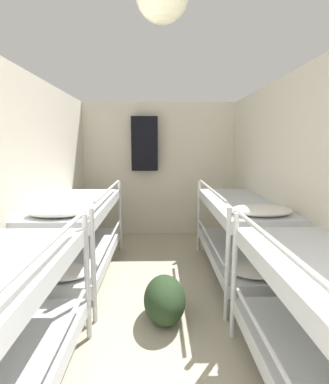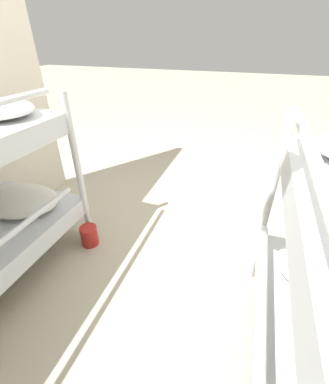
{
  "view_description": "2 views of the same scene",
  "coord_description": "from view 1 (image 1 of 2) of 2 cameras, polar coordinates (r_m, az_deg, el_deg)",
  "views": [
    {
      "loc": [
        -0.02,
        0.18,
        1.58
      ],
      "look_at": [
        0.07,
        4.39,
        0.92
      ],
      "focal_mm": 28.0,
      "sensor_mm": 36.0,
      "label": 1
    },
    {
      "loc": [
        -0.45,
        1.81,
        1.32
      ],
      "look_at": [
        -0.08,
        0.76,
        0.63
      ],
      "focal_mm": 24.0,
      "sensor_mm": 36.0,
      "label": 2
    }
  ],
  "objects": [
    {
      "name": "wall_left",
      "position": [
        2.87,
        -28.42,
        -0.72
      ],
      "size": [
        0.06,
        5.51,
        2.3
      ],
      "color": "beige",
      "rests_on": "ground_plane"
    },
    {
      "name": "wall_right",
      "position": [
        2.89,
        26.72,
        -0.53
      ],
      "size": [
        0.06,
        5.51,
        2.3
      ],
      "color": "beige",
      "rests_on": "ground_plane"
    },
    {
      "name": "wall_back",
      "position": [
        5.26,
        -1.01,
        4.26
      ],
      "size": [
        2.73,
        0.06,
        2.3
      ],
      "color": "beige",
      "rests_on": "ground_plane"
    },
    {
      "name": "bunk_stack_left_far",
      "position": [
        3.63,
        -16.0,
        -7.32
      ],
      "size": [
        0.73,
        1.92,
        1.09
      ],
      "color": "silver",
      "rests_on": "ground_plane"
    },
    {
      "name": "bunk_stack_right_far",
      "position": [
        3.64,
        14.25,
        -7.2
      ],
      "size": [
        0.73,
        1.92,
        1.09
      ],
      "color": "silver",
      "rests_on": "ground_plane"
    },
    {
      "name": "duffel_bag",
      "position": [
        2.89,
        0.03,
        -19.7
      ],
      "size": [
        0.38,
        0.63,
        0.38
      ],
      "color": "#23381E",
      "rests_on": "ground_plane"
    },
    {
      "name": "hanging_coat",
      "position": [
        5.1,
        -3.81,
        9.15
      ],
      "size": [
        0.44,
        0.12,
        0.9
      ],
      "color": "black"
    }
  ]
}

